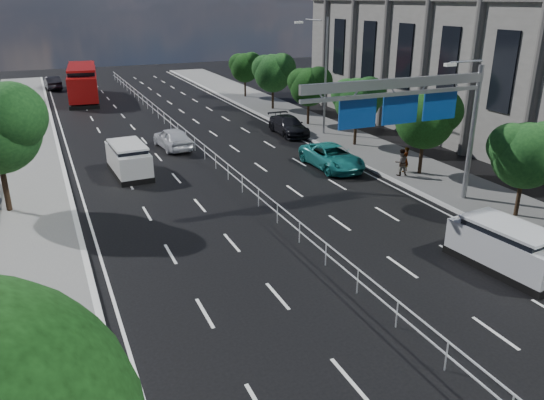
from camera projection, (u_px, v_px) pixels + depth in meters
ground at (427, 355)px, 16.36m from camera, size 160.00×160.00×0.00m
median_fence at (208, 154)px, 35.40m from camera, size 0.05×85.00×1.02m
toilet_sign at (24, 371)px, 11.18m from camera, size 1.62×0.18×4.34m
overhead_gantry at (415, 102)px, 25.50m from camera, size 10.24×0.38×7.45m
streetlight_far at (322, 69)px, 40.69m from camera, size 2.78×2.40×9.00m
civic_hall at (494, 53)px, 41.88m from camera, size 14.40×36.00×14.35m
far_tree_c at (528, 152)px, 25.35m from camera, size 3.52×3.28×4.94m
far_tree_d at (426, 116)px, 31.67m from camera, size 3.85×3.59×5.34m
far_tree_e at (358, 98)px, 38.12m from camera, size 3.63×3.38×5.13m
far_tree_f at (309, 85)px, 44.55m from camera, size 3.52×3.28×5.02m
far_tree_g at (273, 71)px, 50.87m from camera, size 3.96×3.69×5.45m
far_tree_h at (245, 66)px, 57.39m from camera, size 3.41×3.18×4.91m
white_minivan at (129, 159)px, 32.73m from camera, size 2.19×4.67×1.99m
red_bus at (83, 82)px, 56.86m from camera, size 4.10×12.31×3.61m
near_car_silver at (173, 138)px, 38.54m from camera, size 2.24×4.70×1.55m
near_car_dark at (53, 83)px, 63.88m from camera, size 1.95×4.74×1.53m
silver_minivan at (506, 247)px, 21.27m from camera, size 2.47×4.82×1.92m
parked_car_teal at (332, 157)px, 34.12m from camera, size 2.49×5.35×1.48m
parked_car_dark at (289, 125)px, 42.59m from camera, size 2.22×5.05×1.44m
pedestrian_a at (405, 159)px, 32.92m from camera, size 0.68×0.58×1.56m
pedestrian_b at (401, 162)px, 32.19m from camera, size 0.91×0.77×1.66m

